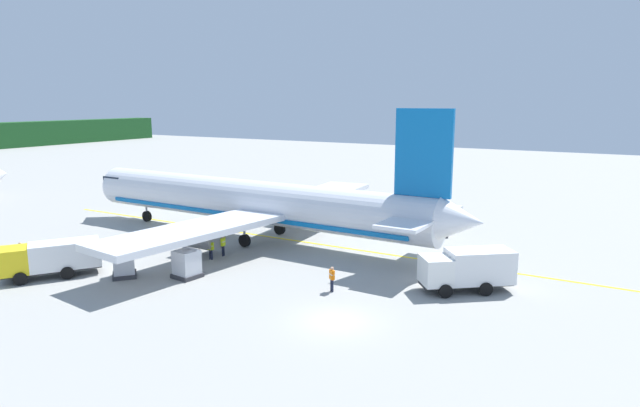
# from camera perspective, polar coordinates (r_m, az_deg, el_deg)

# --- Properties ---
(airliner_foreground) EXTENTS (34.68, 41.67, 11.90)m
(airliner_foreground) POSITION_cam_1_polar(r_m,az_deg,el_deg) (49.80, -6.88, 0.10)
(airliner_foreground) COLOR silver
(airliner_foreground) RESTS_ON ground
(service_truck_fuel) EXTENTS (6.61, 5.42, 2.49)m
(service_truck_fuel) POSITION_cam_1_polar(r_m,az_deg,el_deg) (43.74, -26.16, -5.03)
(service_truck_fuel) COLOR yellow
(service_truck_fuel) RESTS_ON ground
(service_truck_baggage) EXTENTS (5.45, 6.12, 2.77)m
(service_truck_baggage) POSITION_cam_1_polar(r_m,az_deg,el_deg) (37.70, 15.10, -6.53)
(service_truck_baggage) COLOR white
(service_truck_baggage) RESTS_ON ground
(cargo_container_near) EXTENTS (2.28, 2.28, 1.87)m
(cargo_container_near) POSITION_cam_1_polar(r_m,az_deg,el_deg) (41.79, -19.72, -6.05)
(cargo_container_near) COLOR #333338
(cargo_container_near) RESTS_ON ground
(cargo_container_mid) EXTENTS (1.91, 1.91, 2.13)m
(cargo_container_mid) POSITION_cam_1_polar(r_m,az_deg,el_deg) (40.36, -13.67, -6.12)
(cargo_container_mid) COLOR #333338
(cargo_container_mid) RESTS_ON ground
(cargo_container_far) EXTENTS (2.25, 2.25, 2.00)m
(cargo_container_far) POSITION_cam_1_polar(r_m,az_deg,el_deg) (52.30, 12.26, -2.30)
(cargo_container_far) COLOR #333338
(cargo_container_far) RESTS_ON ground
(crew_marshaller) EXTENTS (0.26, 0.63, 1.64)m
(crew_marshaller) POSITION_cam_1_polar(r_m,az_deg,el_deg) (48.71, -28.71, -4.32)
(crew_marshaller) COLOR #191E33
(crew_marshaller) RESTS_ON ground
(crew_loader_left) EXTENTS (0.26, 0.63, 1.63)m
(crew_loader_left) POSITION_cam_1_polar(r_m,az_deg,el_deg) (44.41, -11.31, -4.55)
(crew_loader_left) COLOR #191E33
(crew_loader_left) RESTS_ON ground
(crew_loader_right) EXTENTS (0.63, 0.28, 1.73)m
(crew_loader_right) POSITION_cam_1_polar(r_m,az_deg,el_deg) (45.22, -10.06, -4.15)
(crew_loader_right) COLOR #191E33
(crew_loader_right) RESTS_ON ground
(crew_supervisor) EXTENTS (0.45, 0.52, 1.72)m
(crew_supervisor) POSITION_cam_1_polar(r_m,az_deg,el_deg) (36.40, 1.25, -7.65)
(crew_supervisor) COLOR #191E33
(crew_supervisor) RESTS_ON ground
(apron_guide_line) EXTENTS (0.30, 60.00, 0.01)m
(apron_guide_line) POSITION_cam_1_polar(r_m,az_deg,el_deg) (49.16, -1.71, -4.01)
(apron_guide_line) COLOR yellow
(apron_guide_line) RESTS_ON ground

